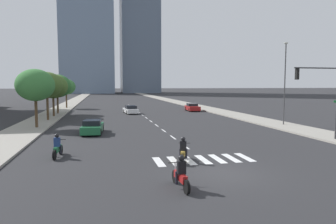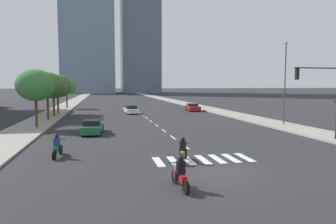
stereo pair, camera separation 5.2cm
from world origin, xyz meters
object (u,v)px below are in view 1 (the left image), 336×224
motorcycle_lead (181,175)px  sedan_white_1 (131,110)px  traffic_signal_near (322,88)px  street_tree_fourth (57,86)px  street_tree_nearest (35,85)px  sedan_green_2 (93,127)px  street_tree_second (47,85)px  street_tree_third (53,86)px  motorcycle_third (183,152)px  street_lamp_east (285,78)px  sedan_red_0 (192,107)px  street_tree_fifth (66,87)px  motorcycle_trailing (58,148)px

motorcycle_lead → sedan_white_1: motorcycle_lead is taller
traffic_signal_near → street_tree_fourth: size_ratio=1.02×
street_tree_nearest → sedan_green_2: bearing=-38.2°
sedan_white_1 → street_tree_second: (-10.94, -8.00, 3.88)m
street_tree_fourth → street_tree_third: bearing=-90.0°
motorcycle_third → sedan_green_2: 13.07m
traffic_signal_near → street_lamp_east: 9.50m
sedan_red_0 → street_tree_third: size_ratio=0.74×
street_lamp_east → street_tree_third: size_ratio=1.53×
street_tree_second → street_tree_third: bearing=90.0°
street_tree_second → street_tree_fifth: bearing=90.0°
street_tree_fifth → sedan_green_2: bearing=-80.0°
motorcycle_third → street_lamp_east: size_ratio=0.22×
motorcycle_lead → street_tree_third: street_tree_third is taller
street_tree_fifth → street_tree_nearest: bearing=-90.0°
motorcycle_trailing → sedan_red_0: (17.93, 30.94, 0.03)m
street_tree_nearest → street_tree_fourth: street_tree_nearest is taller
street_tree_fourth → motorcycle_third: bearing=-70.9°
traffic_signal_near → motorcycle_third: bearing=18.0°
motorcycle_trailing → street_tree_fourth: bearing=13.8°
motorcycle_lead → street_tree_third: 34.12m
motorcycle_trailing → street_lamp_east: bearing=-58.7°
motorcycle_trailing → sedan_white_1: 29.28m
sedan_red_0 → sedan_green_2: size_ratio=0.98×
street_lamp_east → street_tree_fifth: street_lamp_east is taller
motorcycle_lead → street_tree_fifth: (-9.81, 48.67, 3.51)m
motorcycle_trailing → street_lamp_east: street_lamp_east is taller
street_tree_third → street_tree_fifth: (0.00, 16.20, -0.17)m
sedan_red_0 → traffic_signal_near: traffic_signal_near is taller
traffic_signal_near → street_lamp_east: street_lamp_east is taller
motorcycle_third → traffic_signal_near: bearing=-52.1°
street_tree_third → street_tree_fourth: (0.00, 4.20, 0.02)m
motorcycle_lead → sedan_green_2: size_ratio=0.48×
motorcycle_third → street_tree_nearest: size_ratio=0.34×
street_tree_fifth → street_lamp_east: bearing=-50.2°
motorcycle_lead → street_tree_fourth: (-9.81, 36.67, 3.71)m
street_tree_fifth → motorcycle_trailing: bearing=-84.7°
sedan_green_2 → traffic_signal_near: (17.67, -7.92, 3.64)m
motorcycle_lead → street_lamp_east: (16.15, 17.52, 4.62)m
street_lamp_east → street_tree_second: street_lamp_east is taller
motorcycle_trailing → motorcycle_third: bearing=-104.4°
sedan_green_2 → street_tree_fifth: (-5.68, 32.32, 3.50)m
street_lamp_east → street_tree_fifth: bearing=129.8°
sedan_white_1 → street_tree_nearest: bearing=138.0°
street_tree_fifth → sedan_red_0: bearing=-25.7°
street_lamp_east → street_tree_nearest: 26.18m
sedan_red_0 → street_tree_fourth: 22.12m
street_tree_third → street_tree_fourth: size_ratio=0.99×
street_tree_fourth → traffic_signal_near: bearing=-50.4°
sedan_red_0 → street_tree_third: street_tree_third is taller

